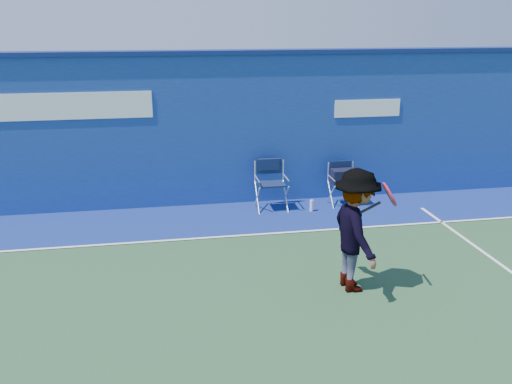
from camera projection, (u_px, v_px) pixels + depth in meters
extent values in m
plane|color=#274A2B|center=(223.00, 342.00, 6.44)|extent=(80.00, 80.00, 0.00)
cube|color=navy|center=(192.00, 131.00, 10.85)|extent=(24.00, 0.40, 3.00)
cube|color=navy|center=(189.00, 52.00, 10.38)|extent=(24.00, 0.50, 0.08)
cube|color=white|center=(28.00, 107.00, 9.98)|extent=(4.50, 0.02, 0.50)
cube|color=white|center=(367.00, 108.00, 11.13)|extent=(1.40, 0.02, 0.35)
cube|color=navy|center=(198.00, 220.00, 10.28)|extent=(24.00, 1.80, 0.01)
cube|color=white|center=(202.00, 238.00, 9.43)|extent=(24.00, 0.06, 0.01)
cube|color=#111D3E|center=(272.00, 184.00, 10.74)|extent=(0.51, 0.43, 0.03)
cube|color=silver|center=(269.00, 170.00, 10.92)|extent=(0.58, 0.03, 0.42)
cube|color=#111D3E|center=(269.00, 166.00, 10.89)|extent=(0.51, 0.03, 0.30)
cube|color=#111D3E|center=(269.00, 164.00, 10.88)|extent=(0.42, 0.06, 0.23)
cube|color=#111D3E|center=(344.00, 183.00, 11.01)|extent=(0.46, 0.39, 0.03)
cube|color=silver|center=(340.00, 171.00, 11.17)|extent=(0.52, 0.02, 0.38)
cube|color=#111D3E|center=(341.00, 167.00, 11.15)|extent=(0.46, 0.02, 0.27)
cube|color=black|center=(344.00, 176.00, 10.94)|extent=(0.52, 0.30, 0.28)
cylinder|color=white|center=(311.00, 206.00, 10.74)|extent=(0.07, 0.07, 0.24)
imported|color=#EA4738|center=(356.00, 231.00, 7.46)|extent=(0.70, 1.16, 1.75)
torus|color=red|center=(390.00, 194.00, 7.25)|extent=(0.25, 0.39, 0.34)
cylinder|color=gray|center=(390.00, 194.00, 7.25)|extent=(0.20, 0.33, 0.28)
cylinder|color=black|center=(369.00, 208.00, 7.21)|extent=(0.32, 0.08, 0.20)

